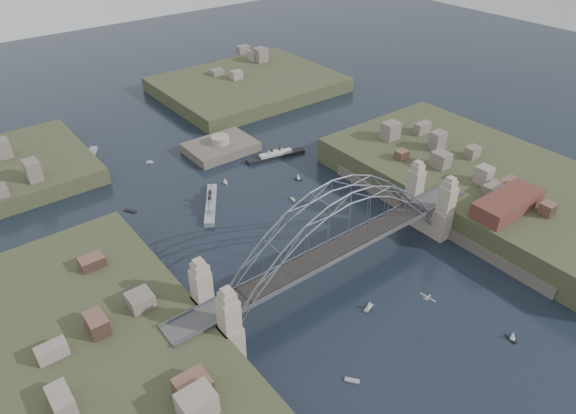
{
  "coord_description": "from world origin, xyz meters",
  "views": [
    {
      "loc": [
        -63.76,
        -64.25,
        79.73
      ],
      "look_at": [
        0.0,
        18.0,
        10.0
      ],
      "focal_mm": 31.96,
      "sensor_mm": 36.0,
      "label": 1
    }
  ],
  "objects_px": {
    "fort_island": "(221,152)",
    "wharf_shed": "(508,203)",
    "ocean_liner": "(276,156)",
    "naval_cruiser_near": "(211,204)",
    "naval_cruiser_far": "(88,159)",
    "bridge": "(338,234)"
  },
  "relations": [
    {
      "from": "wharf_shed",
      "to": "naval_cruiser_far",
      "type": "distance_m",
      "value": 125.54
    },
    {
      "from": "fort_island",
      "to": "wharf_shed",
      "type": "distance_m",
      "value": 90.48
    },
    {
      "from": "wharf_shed",
      "to": "naval_cruiser_near",
      "type": "distance_m",
      "value": 77.7
    },
    {
      "from": "fort_island",
      "to": "naval_cruiser_far",
      "type": "distance_m",
      "value": 42.56
    },
    {
      "from": "bridge",
      "to": "naval_cruiser_far",
      "type": "distance_m",
      "value": 94.41
    },
    {
      "from": "ocean_liner",
      "to": "bridge",
      "type": "bearing_deg",
      "value": -113.32
    },
    {
      "from": "naval_cruiser_far",
      "to": "ocean_liner",
      "type": "height_order",
      "value": "naval_cruiser_far"
    },
    {
      "from": "naval_cruiser_near",
      "to": "ocean_liner",
      "type": "distance_m",
      "value": 33.74
    },
    {
      "from": "fort_island",
      "to": "naval_cruiser_far",
      "type": "height_order",
      "value": "fort_island"
    },
    {
      "from": "fort_island",
      "to": "ocean_liner",
      "type": "height_order",
      "value": "fort_island"
    },
    {
      "from": "bridge",
      "to": "naval_cruiser_far",
      "type": "bearing_deg",
      "value": 105.75
    },
    {
      "from": "wharf_shed",
      "to": "naval_cruiser_near",
      "type": "xyz_separation_m",
      "value": [
        -51.77,
        57.22,
        -9.07
      ]
    },
    {
      "from": "naval_cruiser_far",
      "to": "ocean_liner",
      "type": "distance_m",
      "value": 60.41
    },
    {
      "from": "naval_cruiser_near",
      "to": "ocean_liner",
      "type": "xyz_separation_m",
      "value": [
        31.56,
        11.95,
        -0.17
      ]
    },
    {
      "from": "naval_cruiser_far",
      "to": "wharf_shed",
      "type": "bearing_deg",
      "value": -56.32
    },
    {
      "from": "ocean_liner",
      "to": "naval_cruiser_near",
      "type": "bearing_deg",
      "value": -159.26
    },
    {
      "from": "naval_cruiser_far",
      "to": "ocean_liner",
      "type": "bearing_deg",
      "value": -35.43
    },
    {
      "from": "bridge",
      "to": "fort_island",
      "type": "bearing_deg",
      "value": 80.27
    },
    {
      "from": "bridge",
      "to": "naval_cruiser_near",
      "type": "xyz_separation_m",
      "value": [
        -7.77,
        43.22,
        -11.39
      ]
    },
    {
      "from": "fort_island",
      "to": "naval_cruiser_near",
      "type": "bearing_deg",
      "value": -126.44
    },
    {
      "from": "bridge",
      "to": "fort_island",
      "type": "distance_m",
      "value": 72.14
    },
    {
      "from": "wharf_shed",
      "to": "naval_cruiser_near",
      "type": "height_order",
      "value": "wharf_shed"
    }
  ]
}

